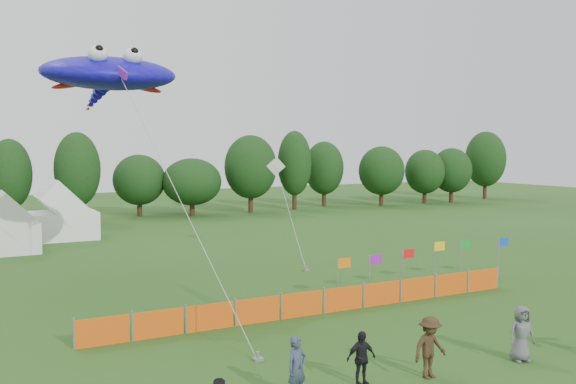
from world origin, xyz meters
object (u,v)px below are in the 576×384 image
tent_right (63,216)px  spectator_d (361,358)px  spectator_a (297,369)px  spectator_e (521,333)px  barrier_fence (323,302)px  spectator_c (430,347)px  stingray_kite (108,75)px  tent_left (9,228)px

tent_right → spectator_d: (2.83, -34.49, -0.89)m
spectator_a → spectator_e: bearing=-17.9°
barrier_fence → spectator_a: 9.17m
tent_right → spectator_c: 35.35m
spectator_a → stingray_kite: stingray_kite is taller
barrier_fence → spectator_d: size_ratio=12.43×
tent_right → spectator_e: bearing=-76.3°
tent_left → spectator_c: (9.04, -30.37, -0.67)m
spectator_c → stingray_kite: bearing=103.3°
spectator_c → spectator_e: size_ratio=1.03×
tent_left → spectator_d: (6.89, -29.87, -0.80)m
tent_right → spectator_c: bearing=-81.9°
tent_left → spectator_c: tent_left is taller
spectator_c → stingray_kite: 20.06m
spectator_c → spectator_d: bearing=162.0°
spectator_e → stingray_kite: 21.54m
tent_left → spectator_a: 30.35m
tent_left → spectator_a: tent_left is taller
tent_right → spectator_c: (4.98, -34.99, -0.76)m
spectator_c → spectator_e: spectator_c is taller
spectator_a → spectator_c: (4.34, -0.39, 0.04)m
barrier_fence → spectator_d: 7.99m
spectator_d → tent_left: bearing=106.5°
spectator_a → tent_left: bearing=85.4°
spectator_d → stingray_kite: bearing=105.4°
spectator_c → spectator_d: (-2.15, 0.50, -0.14)m
stingray_kite → spectator_a: bearing=-85.7°
spectator_a → spectator_e: size_ratio=0.99×
spectator_d → stingray_kite: stingray_kite is taller
spectator_a → barrier_fence: bearing=40.6°
spectator_a → spectator_c: spectator_c is taller
tent_left → spectator_e: tent_left is taller
tent_right → barrier_fence: (6.00, -27.17, -1.19)m
tent_left → barrier_fence: size_ratio=0.18×
spectator_d → stingray_kite: (-3.42, 16.34, 9.53)m
spectator_c → spectator_a: bearing=169.9°
spectator_c → spectator_d: spectator_c is taller
spectator_c → stingray_kite: stingray_kite is taller
tent_left → stingray_kite: (3.47, -13.53, 8.73)m
barrier_fence → stingray_kite: 14.88m
tent_left → tent_right: bearing=48.7°
tent_right → barrier_fence: bearing=-77.5°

